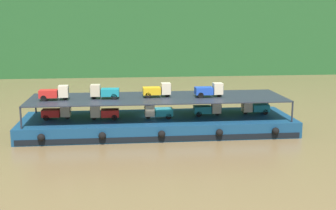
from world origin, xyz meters
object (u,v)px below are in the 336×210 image
Objects in this scene: mini_truck_upper_fore at (157,90)px; mini_truck_upper_bow at (209,90)px; cargo_barge at (158,124)px; mini_truck_lower_stern at (57,112)px; mini_truck_lower_aft at (104,112)px; mini_truck_upper_mid at (104,92)px; mini_truck_lower_bow at (255,107)px; mini_truck_upper_stern at (54,93)px; mini_truck_lower_fore at (208,109)px; mini_truck_lower_mid at (158,111)px.

mini_truck_upper_fore and mini_truck_upper_bow have the same top height.
mini_truck_lower_stern reaches higher than cargo_barge.
mini_truck_upper_bow is (14.86, -0.52, 2.00)m from mini_truck_lower_stern.
mini_truck_upper_mid reaches higher than mini_truck_lower_aft.
mini_truck_upper_mid is at bearing -177.50° from cargo_barge.
mini_truck_lower_bow is 1.00× the size of mini_truck_upper_mid.
mini_truck_lower_bow is 5.39m from mini_truck_upper_bow.
mini_truck_lower_fore is at bearing 2.51° from mini_truck_upper_stern.
mini_truck_upper_stern is at bearing -177.18° from mini_truck_upper_mid.
mini_truck_upper_stern is (-4.60, -0.01, 2.00)m from mini_truck_lower_aft.
mini_truck_upper_stern is 9.84m from mini_truck_upper_fore.
mini_truck_lower_aft is 15.27m from mini_truck_lower_bow.
mini_truck_lower_fore is (10.30, 0.65, 0.00)m from mini_truck_lower_aft.
mini_truck_lower_aft is at bearing -7.66° from mini_truck_lower_stern.
mini_truck_lower_aft is 0.99× the size of mini_truck_lower_bow.
cargo_barge is 5.45m from mini_truck_lower_aft.
mini_truck_upper_stern is at bearing -179.61° from mini_truck_upper_bow.
mini_truck_upper_fore is (-10.02, -0.33, 2.00)m from mini_truck_lower_bow.
mini_truck_lower_aft is at bearing -179.47° from mini_truck_upper_bow.
mini_truck_upper_stern and mini_truck_upper_fore have the same top height.
mini_truck_lower_stern is (-9.79, 0.16, 1.44)m from cargo_barge.
mini_truck_upper_mid is at bearing -175.66° from mini_truck_upper_fore.
mini_truck_lower_stern is 1.00× the size of mini_truck_upper_fore.
mini_truck_lower_stern is at bearing -179.87° from mini_truck_lower_fore.
mini_truck_lower_aft is at bearing -173.28° from mini_truck_upper_fore.
mini_truck_lower_bow is 1.00× the size of mini_truck_upper_bow.
mini_truck_upper_bow reaches higher than mini_truck_lower_bow.
cargo_barge is 9.63× the size of mini_truck_upper_fore.
mini_truck_upper_stern is at bearing -176.38° from mini_truck_upper_fore.
mini_truck_upper_stern is (-14.90, -0.65, 2.00)m from mini_truck_lower_fore.
mini_truck_upper_stern reaches higher than mini_truck_lower_aft.
mini_truck_upper_bow is at bearing -170.23° from mini_truck_lower_bow.
mini_truck_upper_mid and mini_truck_upper_fore have the same top height.
cargo_barge is at bearing 88.21° from mini_truck_lower_mid.
cargo_barge is at bearing -177.78° from mini_truck_lower_fore.
mini_truck_upper_bow is (5.09, 0.17, 2.00)m from mini_truck_lower_mid.
mini_truck_lower_fore is 4.95m from mini_truck_lower_bow.
mini_truck_lower_stern is at bearing 175.19° from mini_truck_upper_mid.
mini_truck_lower_bow is at bearing 1.88° from mini_truck_upper_fore.
cargo_barge is 6.14m from mini_truck_upper_bow.
mini_truck_upper_mid is (-10.24, -0.42, 2.00)m from mini_truck_lower_fore.
mini_truck_upper_stern is 4.67m from mini_truck_upper_mid.
mini_truck_lower_stern is 1.00× the size of mini_truck_upper_stern.
mini_truck_upper_bow reaches higher than mini_truck_lower_aft.
mini_truck_lower_mid is 1.00× the size of mini_truck_upper_stern.
mini_truck_lower_mid is 5.54m from mini_truck_upper_mid.
mini_truck_upper_stern is 1.00× the size of mini_truck_upper_bow.
mini_truck_lower_mid reaches higher than cargo_barge.
mini_truck_upper_stern is (-9.82, 0.07, 2.00)m from mini_truck_lower_mid.
cargo_barge is at bearing -177.17° from mini_truck_lower_bow.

